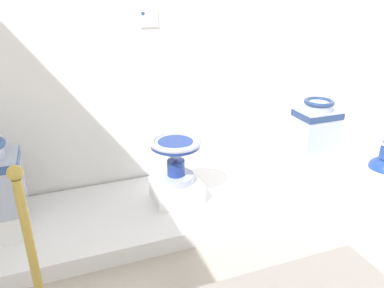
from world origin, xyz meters
The scene contains 7 objects.
wall_back centered at (2.07, 2.98, 1.44)m, with size 4.34×0.06×2.88m, color white.
display_platform centered at (2.07, 2.50, 0.06)m, with size 3.62×0.86×0.12m, color white.
plinth_block_leftmost centered at (2.07, 2.49, 0.20)m, with size 0.34×0.29×0.16m, color white.
antique_toilet_leftmost centered at (2.07, 2.49, 0.51)m, with size 0.37×0.37×0.34m.
plinth_block_tall_cobalt centered at (3.27, 2.50, 0.22)m, with size 0.36×0.38×0.21m, color white.
antique_toilet_tall_cobalt centered at (3.27, 2.50, 0.55)m, with size 0.32×0.25×0.44m.
info_placard_second centered at (2.03, 2.94, 1.38)m, with size 0.13×0.01×0.12m.
Camera 1 is at (1.33, 0.19, 1.61)m, focal length 35.11 mm.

